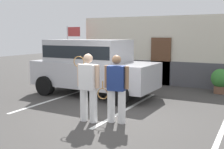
{
  "coord_description": "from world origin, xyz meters",
  "views": [
    {
      "loc": [
        3.5,
        -6.1,
        2.23
      ],
      "look_at": [
        -0.36,
        1.2,
        1.05
      ],
      "focal_mm": 44.82,
      "sensor_mm": 36.0,
      "label": 1
    }
  ],
  "objects_px": {
    "tennis_player_man": "(88,87)",
    "potted_plant_by_porch": "(221,80)",
    "flag_pole": "(71,42)",
    "parked_suv": "(92,64)",
    "tennis_player_woman": "(116,88)"
  },
  "relations": [
    {
      "from": "parked_suv",
      "to": "tennis_player_man",
      "type": "bearing_deg",
      "value": -57.9
    },
    {
      "from": "parked_suv",
      "to": "tennis_player_man",
      "type": "relative_size",
      "value": 2.65
    },
    {
      "from": "tennis_player_woman",
      "to": "parked_suv",
      "type": "bearing_deg",
      "value": -55.7
    },
    {
      "from": "parked_suv",
      "to": "potted_plant_by_porch",
      "type": "xyz_separation_m",
      "value": [
        4.23,
        2.48,
        -0.62
      ]
    },
    {
      "from": "tennis_player_woman",
      "to": "potted_plant_by_porch",
      "type": "xyz_separation_m",
      "value": [
        1.89,
        5.05,
        -0.37
      ]
    },
    {
      "from": "tennis_player_woman",
      "to": "potted_plant_by_porch",
      "type": "distance_m",
      "value": 5.41
    },
    {
      "from": "tennis_player_man",
      "to": "tennis_player_woman",
      "type": "relative_size",
      "value": 1.02
    },
    {
      "from": "parked_suv",
      "to": "potted_plant_by_porch",
      "type": "distance_m",
      "value": 4.94
    },
    {
      "from": "tennis_player_woman",
      "to": "tennis_player_man",
      "type": "bearing_deg",
      "value": 13.11
    },
    {
      "from": "potted_plant_by_porch",
      "to": "flag_pole",
      "type": "relative_size",
      "value": 0.36
    },
    {
      "from": "tennis_player_man",
      "to": "flag_pole",
      "type": "relative_size",
      "value": 0.66
    },
    {
      "from": "tennis_player_man",
      "to": "tennis_player_woman",
      "type": "xyz_separation_m",
      "value": [
        0.67,
        0.26,
        -0.03
      ]
    },
    {
      "from": "tennis_player_man",
      "to": "potted_plant_by_porch",
      "type": "distance_m",
      "value": 5.91
    },
    {
      "from": "tennis_player_man",
      "to": "tennis_player_woman",
      "type": "bearing_deg",
      "value": -157.95
    },
    {
      "from": "flag_pole",
      "to": "potted_plant_by_porch",
      "type": "bearing_deg",
      "value": -0.35
    }
  ]
}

